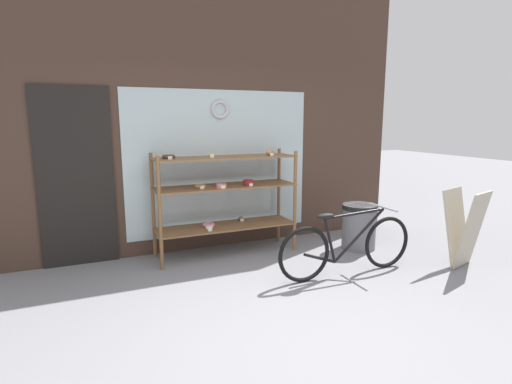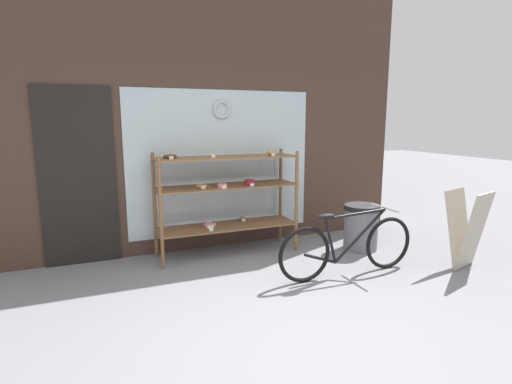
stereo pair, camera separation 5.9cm
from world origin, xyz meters
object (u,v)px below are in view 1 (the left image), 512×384
display_case (225,192)px  trash_bin (359,225)px  bicycle (347,246)px  sandwich_board (464,228)px

display_case → trash_bin: bearing=-16.3°
bicycle → sandwich_board: (1.41, -0.33, 0.13)m
display_case → bicycle: size_ratio=1.04×
display_case → sandwich_board: size_ratio=1.96×
display_case → bicycle: 1.64m
sandwich_board → trash_bin: sandwich_board is taller
display_case → sandwich_board: (2.43, -1.53, -0.36)m
display_case → trash_bin: 1.86m
display_case → trash_bin: size_ratio=2.95×
bicycle → trash_bin: (0.71, 0.70, -0.00)m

